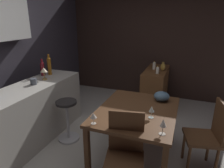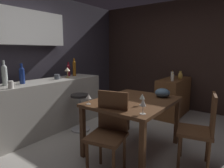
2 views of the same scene
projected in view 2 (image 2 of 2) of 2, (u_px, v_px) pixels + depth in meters
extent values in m
plane|color=#B7B2A8|center=(118.00, 145.00, 2.99)|extent=(9.00, 9.00, 0.00)
cube|color=#38333D|center=(34.00, 57.00, 3.99)|extent=(5.20, 0.10, 2.60)
cube|color=white|center=(21.00, 27.00, 3.59)|extent=(1.70, 0.32, 0.64)
cube|color=#33231E|center=(165.00, 56.00, 4.97)|extent=(0.10, 4.40, 2.60)
cube|color=#56351E|center=(134.00, 102.00, 2.73)|extent=(1.24, 0.99, 0.04)
cube|color=#56351E|center=(83.00, 132.00, 2.60)|extent=(0.06, 0.06, 0.70)
cube|color=#56351E|center=(128.00, 111.00, 3.51)|extent=(0.06, 0.06, 0.70)
cube|color=#56351E|center=(142.00, 152.00, 2.08)|extent=(0.06, 0.06, 0.70)
cube|color=#56351E|center=(177.00, 122.00, 2.99)|extent=(0.06, 0.06, 0.70)
cube|color=#B2ADA3|center=(50.00, 105.00, 3.56)|extent=(2.10, 0.60, 0.90)
cube|color=brown|center=(173.00, 97.00, 4.32)|extent=(1.10, 0.44, 0.82)
cube|color=#56351E|center=(106.00, 137.00, 2.20)|extent=(0.47, 0.47, 0.04)
cube|color=#56351E|center=(113.00, 112.00, 2.32)|extent=(0.11, 0.38, 0.49)
cylinder|color=#56351E|center=(114.00, 168.00, 2.03)|extent=(0.04, 0.04, 0.44)
cylinder|color=#56351E|center=(87.00, 161.00, 2.16)|extent=(0.04, 0.04, 0.44)
cylinder|color=#56351E|center=(124.00, 153.00, 2.32)|extent=(0.04, 0.04, 0.44)
cylinder|color=#56351E|center=(100.00, 148.00, 2.45)|extent=(0.04, 0.04, 0.44)
cube|color=#56351E|center=(195.00, 132.00, 2.38)|extent=(0.48, 0.48, 0.04)
cube|color=#56351E|center=(213.00, 115.00, 2.27)|extent=(0.38, 0.11, 0.49)
cylinder|color=#56351E|center=(179.00, 153.00, 2.34)|extent=(0.04, 0.04, 0.43)
cylinder|color=#56351E|center=(181.00, 141.00, 2.63)|extent=(0.04, 0.04, 0.43)
cylinder|color=#56351E|center=(208.00, 159.00, 2.22)|extent=(0.04, 0.04, 0.43)
cylinder|color=#56351E|center=(207.00, 146.00, 2.50)|extent=(0.04, 0.04, 0.43)
cylinder|color=#262323|center=(80.00, 96.00, 3.44)|extent=(0.32, 0.32, 0.04)
cylinder|color=silver|center=(80.00, 113.00, 3.49)|extent=(0.04, 0.04, 0.62)
cylinder|color=silver|center=(81.00, 129.00, 3.54)|extent=(0.34, 0.34, 0.03)
cylinder|color=silver|center=(142.00, 105.00, 2.49)|extent=(0.06, 0.06, 0.00)
cylinder|color=silver|center=(142.00, 102.00, 2.48)|extent=(0.01, 0.01, 0.08)
cone|color=silver|center=(142.00, 96.00, 2.47)|extent=(0.07, 0.07, 0.07)
cylinder|color=silver|center=(143.00, 114.00, 2.14)|extent=(0.07, 0.07, 0.00)
cylinder|color=silver|center=(143.00, 110.00, 2.13)|extent=(0.01, 0.01, 0.09)
cone|color=silver|center=(143.00, 102.00, 2.12)|extent=(0.07, 0.07, 0.08)
cylinder|color=silver|center=(89.00, 104.00, 2.53)|extent=(0.06, 0.06, 0.00)
cylinder|color=silver|center=(88.00, 101.00, 2.52)|extent=(0.01, 0.01, 0.07)
cone|color=silver|center=(88.00, 96.00, 2.51)|extent=(0.08, 0.08, 0.06)
ellipsoid|color=slate|center=(162.00, 93.00, 2.90)|extent=(0.22, 0.22, 0.13)
cylinder|color=silver|center=(5.00, 77.00, 2.94)|extent=(0.08, 0.08, 0.28)
sphere|color=silver|center=(4.00, 68.00, 2.91)|extent=(0.08, 0.08, 0.08)
cylinder|color=silver|center=(3.00, 63.00, 2.90)|extent=(0.03, 0.03, 0.09)
cylinder|color=navy|center=(22.00, 77.00, 3.11)|extent=(0.08, 0.08, 0.23)
sphere|color=navy|center=(22.00, 70.00, 3.09)|extent=(0.08, 0.08, 0.08)
cylinder|color=navy|center=(21.00, 66.00, 3.08)|extent=(0.04, 0.04, 0.08)
cylinder|color=#8C5114|center=(74.00, 69.00, 4.09)|extent=(0.07, 0.07, 0.28)
sphere|color=#8C5114|center=(74.00, 63.00, 4.07)|extent=(0.07, 0.07, 0.07)
cylinder|color=#8C5114|center=(74.00, 60.00, 4.06)|extent=(0.03, 0.03, 0.07)
cylinder|color=maroon|center=(69.00, 71.00, 4.07)|extent=(0.07, 0.07, 0.20)
sphere|color=maroon|center=(68.00, 66.00, 4.06)|extent=(0.07, 0.07, 0.07)
cylinder|color=maroon|center=(68.00, 64.00, 4.05)|extent=(0.03, 0.03, 0.07)
cylinder|color=white|center=(11.00, 85.00, 2.73)|extent=(0.07, 0.07, 0.11)
torus|color=white|center=(14.00, 84.00, 2.77)|extent=(0.05, 0.01, 0.05)
cylinder|color=#515660|center=(57.00, 77.00, 3.61)|extent=(0.09, 0.09, 0.09)
torus|color=#515660|center=(59.00, 76.00, 3.66)|extent=(0.05, 0.01, 0.05)
cylinder|color=#A58447|center=(68.00, 77.00, 3.82)|extent=(0.08, 0.08, 0.02)
cylinder|color=#A58447|center=(67.00, 74.00, 3.81)|extent=(0.02, 0.02, 0.11)
cone|color=beige|center=(67.00, 69.00, 3.80)|extent=(0.11, 0.11, 0.07)
cylinder|color=white|center=(172.00, 75.00, 4.26)|extent=(0.06, 0.06, 0.15)
ellipsoid|color=yellow|center=(172.00, 71.00, 4.24)|extent=(0.01, 0.01, 0.03)
cylinder|color=white|center=(173.00, 78.00, 3.93)|extent=(0.06, 0.06, 0.13)
ellipsoid|color=yellow|center=(173.00, 74.00, 3.91)|extent=(0.01, 0.01, 0.03)
ellipsoid|color=#B78C38|center=(180.00, 76.00, 4.11)|extent=(0.09, 0.09, 0.16)
cylinder|color=#B78C38|center=(180.00, 72.00, 4.10)|extent=(0.05, 0.05, 0.02)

